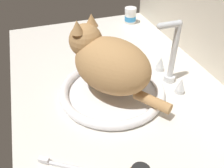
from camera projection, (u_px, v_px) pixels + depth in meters
countertop at (119, 93)px, 83.75cm from camera, size 123.42×70.76×3.00cm
backsplash_wall at (218, 36)px, 83.77cm from camera, size 123.42×2.40×33.97cm
sink_basin at (112, 90)px, 80.35cm from camera, size 34.98×34.98×2.88cm
faucet at (171, 60)px, 81.30cm from camera, size 17.31×9.55×23.03cm
cat at (107, 62)px, 74.74cm from camera, size 34.15×29.90×21.45cm
pill_bottle at (130, 16)px, 124.59cm from camera, size 5.96×5.96×8.07cm
toothbrush at (71, 167)px, 58.29cm from camera, size 10.44×15.49×1.70cm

